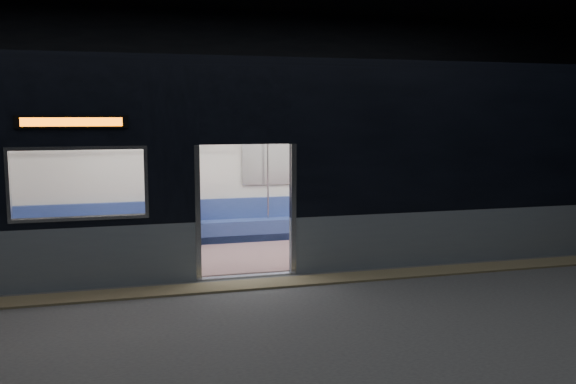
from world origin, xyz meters
name	(u,v)px	position (x,y,z in m)	size (l,w,h in m)	color
station_floor	(262,297)	(0.00, 0.00, -0.01)	(24.00, 14.00, 0.01)	#47494C
station_envelope	(260,24)	(0.00, 0.00, 3.66)	(24.00, 14.00, 5.00)	black
tactile_strip	(253,285)	(0.00, 0.55, 0.01)	(22.80, 0.50, 0.03)	#8C7F59
metro_car	(229,152)	(0.00, 2.54, 1.85)	(18.00, 3.04, 3.35)	gray
passenger	(180,203)	(-0.78, 3.55, 0.83)	(0.48, 0.77, 1.46)	black
handbag	(184,212)	(-0.73, 3.30, 0.69)	(0.27, 0.24, 0.14)	black
transit_map	(271,164)	(1.07, 3.85, 1.50)	(1.09, 0.03, 0.71)	white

